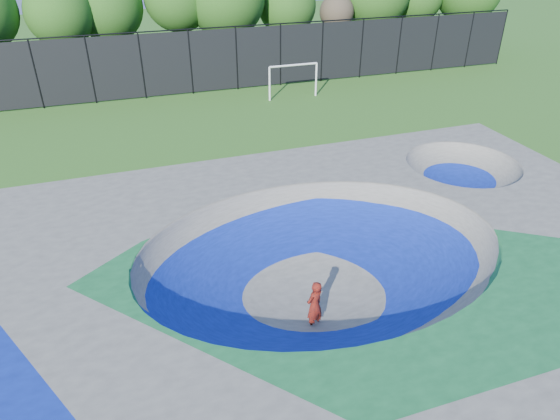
{
  "coord_description": "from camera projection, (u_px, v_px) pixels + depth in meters",
  "views": [
    {
      "loc": [
        -5.1,
        -10.98,
        9.63
      ],
      "look_at": [
        -0.26,
        3.0,
        1.1
      ],
      "focal_mm": 32.0,
      "sensor_mm": 36.0,
      "label": 1
    }
  ],
  "objects": [
    {
      "name": "soccer_goal",
      "position": [
        293.0,
        75.0,
        30.87
      ],
      "size": [
        3.22,
        0.12,
        2.12
      ],
      "color": "white",
      "rests_on": "ground"
    },
    {
      "name": "skater",
      "position": [
        314.0,
        305.0,
        13.31
      ],
      "size": [
        0.66,
        0.57,
        1.53
      ],
      "primitive_type": "imported",
      "rotation": [
        0.0,
        0.0,
        3.59
      ],
      "color": "red",
      "rests_on": "ground"
    },
    {
      "name": "treeline",
      "position": [
        132.0,
        3.0,
        33.02
      ],
      "size": [
        53.82,
        7.5,
        8.29
      ],
      "color": "#463523",
      "rests_on": "ground"
    },
    {
      "name": "fence",
      "position": [
        191.0,
        61.0,
        31.39
      ],
      "size": [
        48.09,
        0.09,
        4.04
      ],
      "color": "black",
      "rests_on": "ground"
    },
    {
      "name": "skateboard",
      "position": [
        314.0,
        326.0,
        13.68
      ],
      "size": [
        0.81,
        0.46,
        0.05
      ],
      "primitive_type": "cube",
      "rotation": [
        0.0,
        0.0,
        0.33
      ],
      "color": "black",
      "rests_on": "ground"
    },
    {
      "name": "skate_deck",
      "position": [
        321.0,
        266.0,
        14.87
      ],
      "size": [
        22.0,
        14.0,
        1.5
      ],
      "primitive_type": "cube",
      "color": "gray",
      "rests_on": "ground"
    },
    {
      "name": "ground",
      "position": [
        320.0,
        286.0,
        15.24
      ],
      "size": [
        120.0,
        120.0,
        0.0
      ],
      "primitive_type": "plane",
      "color": "#2D641B",
      "rests_on": "ground"
    }
  ]
}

